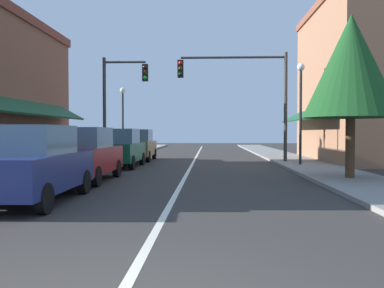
{
  "coord_description": "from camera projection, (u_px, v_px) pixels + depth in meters",
  "views": [
    {
      "loc": [
        0.87,
        -3.22,
        1.61
      ],
      "look_at": [
        0.07,
        15.66,
        1.07
      ],
      "focal_mm": 38.62,
      "sensor_mm": 36.0,
      "label": 1
    }
  ],
  "objects": [
    {
      "name": "ground_plane",
      "position": [
        193.0,
        163.0,
        21.27
      ],
      "size": [
        80.0,
        80.0,
        0.0
      ],
      "primitive_type": "plane",
      "color": "#33302D"
    },
    {
      "name": "sidewalk_left",
      "position": [
        87.0,
        162.0,
        21.5
      ],
      "size": [
        2.6,
        56.0,
        0.12
      ],
      "primitive_type": "cube",
      "color": "#A39E99",
      "rests_on": "ground"
    },
    {
      "name": "sidewalk_right",
      "position": [
        300.0,
        163.0,
        21.03
      ],
      "size": [
        2.6,
        56.0,
        0.12
      ],
      "primitive_type": "cube",
      "color": "gray",
      "rests_on": "ground"
    },
    {
      "name": "lane_center_stripe",
      "position": [
        193.0,
        163.0,
        21.27
      ],
      "size": [
        0.14,
        52.0,
        0.01
      ],
      "primitive_type": "cube",
      "color": "silver",
      "rests_on": "ground"
    },
    {
      "name": "storefront_right_block",
      "position": [
        359.0,
        82.0,
        22.75
      ],
      "size": [
        5.96,
        10.2,
        8.77
      ],
      "color": "#9E6B4C",
      "rests_on": "ground"
    },
    {
      "name": "parked_car_nearest_left",
      "position": [
        32.0,
        164.0,
        9.41
      ],
      "size": [
        1.83,
        4.12,
        1.77
      ],
      "rotation": [
        0.0,
        0.0,
        0.01
      ],
      "color": "navy",
      "rests_on": "ground"
    },
    {
      "name": "parked_car_second_left",
      "position": [
        83.0,
        155.0,
        13.47
      ],
      "size": [
        1.79,
        4.1,
        1.77
      ],
      "rotation": [
        0.0,
        0.0,
        -0.0
      ],
      "color": "maroon",
      "rests_on": "ground"
    },
    {
      "name": "parked_car_third_left",
      "position": [
        120.0,
        148.0,
        18.93
      ],
      "size": [
        1.79,
        4.1,
        1.77
      ],
      "rotation": [
        0.0,
        0.0,
        0.0
      ],
      "color": "#0F4C33",
      "rests_on": "ground"
    },
    {
      "name": "parked_car_far_left",
      "position": [
        137.0,
        145.0,
        23.39
      ],
      "size": [
        1.83,
        4.12,
        1.77
      ],
      "rotation": [
        0.0,
        0.0,
        0.01
      ],
      "color": "brown",
      "rests_on": "ground"
    },
    {
      "name": "traffic_signal_mast_arm",
      "position": [
        248.0,
        87.0,
        21.3
      ],
      "size": [
        5.67,
        0.5,
        5.74
      ],
      "color": "#333333",
      "rests_on": "ground"
    },
    {
      "name": "traffic_signal_left_corner",
      "position": [
        118.0,
        94.0,
        22.13
      ],
      "size": [
        2.49,
        0.5,
        5.63
      ],
      "color": "#333333",
      "rests_on": "ground"
    },
    {
      "name": "street_lamp_right_mid",
      "position": [
        301.0,
        97.0,
        19.02
      ],
      "size": [
        0.36,
        0.36,
        4.79
      ],
      "color": "black",
      "rests_on": "ground"
    },
    {
      "name": "street_lamp_left_far",
      "position": [
        123.0,
        110.0,
        27.04
      ],
      "size": [
        0.36,
        0.36,
        4.55
      ],
      "color": "black",
      "rests_on": "ground"
    },
    {
      "name": "tree_right_near",
      "position": [
        351.0,
        66.0,
        13.47
      ],
      "size": [
        3.08,
        3.08,
        5.48
      ],
      "color": "#4C331E",
      "rests_on": "ground"
    }
  ]
}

